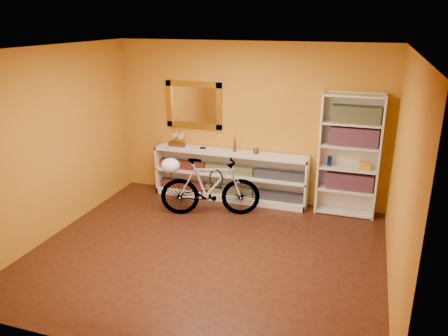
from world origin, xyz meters
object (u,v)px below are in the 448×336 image
(console_unit, at_px, (230,176))
(bicycle, at_px, (210,187))
(helmet, at_px, (170,165))
(bookcase, at_px, (349,156))

(console_unit, height_order, bicycle, bicycle)
(console_unit, distance_m, helmet, 1.17)
(bookcase, xyz_separation_m, bicycle, (-1.98, -0.71, -0.49))
(bookcase, bearing_deg, bicycle, -160.18)
(bookcase, relative_size, helmet, 6.53)
(bookcase, height_order, bicycle, bookcase)
(bookcase, distance_m, bicycle, 2.16)
(console_unit, relative_size, bookcase, 1.37)
(bicycle, distance_m, helmet, 0.70)
(console_unit, xyz_separation_m, helmet, (-0.67, -0.87, 0.39))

